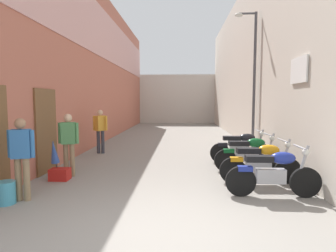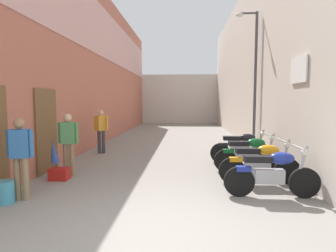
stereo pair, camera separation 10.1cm
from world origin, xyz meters
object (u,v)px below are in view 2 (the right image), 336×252
object	(u,v)px
motorcycle_fourth	(241,147)
water_jug_near_door	(5,192)
motorcycle_third	(249,153)
street_lamp	(253,72)
pedestrian_mid_alley	(68,140)
umbrella_leaning	(54,152)
pedestrian_by_doorway	(20,153)
motorcycle_nearest	(272,172)
pedestrian_further_down	(101,128)
motorcycle_second	(260,162)
plastic_crate	(60,174)

from	to	relation	value
motorcycle_fourth	water_jug_near_door	xyz separation A→B (m)	(-5.03, -3.68, -0.29)
motorcycle_third	street_lamp	xyz separation A→B (m)	(0.70, 2.85, 2.40)
pedestrian_mid_alley	umbrella_leaning	size ratio (longest dim) A/B	1.63
pedestrian_by_doorway	motorcycle_third	bearing A→B (deg)	26.93
motorcycle_nearest	motorcycle_fourth	xyz separation A→B (m)	(0.00, 3.04, 0.00)
pedestrian_further_down	motorcycle_fourth	bearing A→B (deg)	-16.09
motorcycle_third	motorcycle_fourth	xyz separation A→B (m)	(0.00, 1.04, 0.00)
motorcycle_second	street_lamp	xyz separation A→B (m)	(0.70, 3.95, 2.40)
motorcycle_fourth	pedestrian_further_down	bearing A→B (deg)	163.91
water_jug_near_door	street_lamp	world-z (taller)	street_lamp
motorcycle_nearest	motorcycle_third	world-z (taller)	same
motorcycle_fourth	pedestrian_further_down	distance (m)	4.93
water_jug_near_door	motorcycle_third	bearing A→B (deg)	27.72
pedestrian_further_down	plastic_crate	world-z (taller)	pedestrian_further_down
pedestrian_by_doorway	pedestrian_mid_alley	xyz separation A→B (m)	(0.19, 1.75, 0.00)
pedestrian_by_doorway	pedestrian_further_down	world-z (taller)	same
pedestrian_by_doorway	street_lamp	distance (m)	7.90
motorcycle_third	water_jug_near_door	distance (m)	5.69
motorcycle_fourth	pedestrian_mid_alley	distance (m)	4.95
pedestrian_further_down	plastic_crate	xyz separation A→B (m)	(0.01, -3.45, -0.78)
motorcycle_second	pedestrian_mid_alley	size ratio (longest dim) A/B	1.18
pedestrian_further_down	water_jug_near_door	xyz separation A→B (m)	(-0.30, -5.04, -0.71)
motorcycle_second	pedestrian_further_down	bearing A→B (deg)	143.45
motorcycle_nearest	street_lamp	xyz separation A→B (m)	(0.70, 4.86, 2.40)
motorcycle_fourth	umbrella_leaning	bearing A→B (deg)	-156.66
umbrella_leaning	pedestrian_further_down	bearing A→B (deg)	88.13
motorcycle_nearest	umbrella_leaning	size ratio (longest dim) A/B	1.92
motorcycle_second	pedestrian_further_down	xyz separation A→B (m)	(-4.72, 3.50, 0.42)
pedestrian_mid_alley	pedestrian_further_down	size ratio (longest dim) A/B	1.00
motorcycle_third	street_lamp	bearing A→B (deg)	76.11
motorcycle_second	pedestrian_mid_alley	bearing A→B (deg)	174.99
motorcycle_fourth	umbrella_leaning	xyz separation A→B (m)	(-4.84, -2.09, 0.18)
pedestrian_mid_alley	pedestrian_further_down	world-z (taller)	same
motorcycle_second	pedestrian_further_down	distance (m)	5.89
pedestrian_by_doorway	water_jug_near_door	world-z (taller)	pedestrian_by_doorway
motorcycle_second	water_jug_near_door	world-z (taller)	motorcycle_second
motorcycle_nearest	pedestrian_by_doorway	distance (m)	4.85
motorcycle_nearest	motorcycle_third	xyz separation A→B (m)	(-0.00, 2.01, 0.00)
motorcycle_second	motorcycle_third	xyz separation A→B (m)	(-0.00, 1.10, 0.00)
pedestrian_by_doorway	plastic_crate	bearing A→B (deg)	85.82
motorcycle_second	pedestrian_mid_alley	distance (m)	4.66
water_jug_near_door	pedestrian_mid_alley	bearing A→B (deg)	78.24
motorcycle_second	pedestrian_by_doorway	xyz separation A→B (m)	(-4.81, -1.34, 0.42)
motorcycle_nearest	pedestrian_mid_alley	bearing A→B (deg)	164.16
motorcycle_second	motorcycle_fourth	bearing A→B (deg)	90.00
motorcycle_nearest	pedestrian_further_down	xyz separation A→B (m)	(-4.72, 4.41, 0.42)
plastic_crate	pedestrian_further_down	bearing A→B (deg)	90.21
motorcycle_second	motorcycle_fourth	world-z (taller)	same
pedestrian_mid_alley	plastic_crate	bearing A→B (deg)	-103.82
motorcycle_nearest	motorcycle_second	distance (m)	0.91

